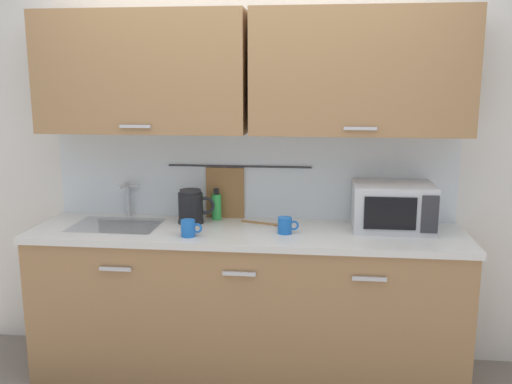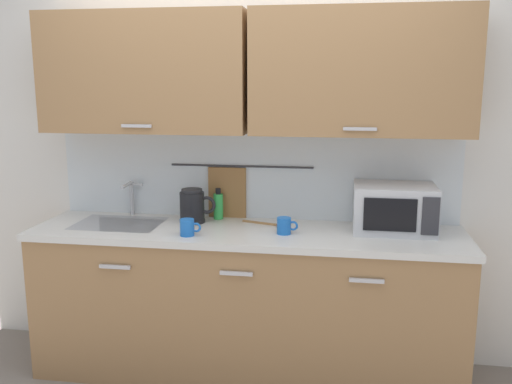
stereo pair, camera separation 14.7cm
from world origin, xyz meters
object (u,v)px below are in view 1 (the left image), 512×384
(wooden_spoon, at_px, (268,224))
(mug_near_sink, at_px, (189,228))
(microwave, at_px, (393,207))
(electric_kettle, at_px, (191,207))
(mug_by_kettle, at_px, (285,225))
(dish_soap_bottle, at_px, (217,206))

(wooden_spoon, bearing_deg, mug_near_sink, -143.24)
(microwave, distance_m, wooden_spoon, 0.75)
(electric_kettle, xyz_separation_m, mug_near_sink, (0.05, -0.30, -0.05))
(electric_kettle, xyz_separation_m, mug_by_kettle, (0.58, -0.18, -0.05))
(electric_kettle, bearing_deg, wooden_spoon, 1.55)
(electric_kettle, height_order, mug_near_sink, electric_kettle)
(electric_kettle, relative_size, dish_soap_bottle, 1.16)
(microwave, xyz_separation_m, wooden_spoon, (-0.73, 0.02, -0.13))
(dish_soap_bottle, height_order, mug_near_sink, dish_soap_bottle)
(dish_soap_bottle, relative_size, wooden_spoon, 0.72)
(electric_kettle, relative_size, mug_near_sink, 1.89)
(dish_soap_bottle, height_order, mug_by_kettle, dish_soap_bottle)
(mug_near_sink, bearing_deg, dish_soap_bottle, 78.26)
(electric_kettle, distance_m, dish_soap_bottle, 0.17)
(dish_soap_bottle, bearing_deg, mug_by_kettle, -32.37)
(electric_kettle, bearing_deg, mug_near_sink, -80.27)
(wooden_spoon, bearing_deg, electric_kettle, -178.45)
(dish_soap_bottle, bearing_deg, electric_kettle, -141.33)
(wooden_spoon, bearing_deg, mug_by_kettle, -57.91)
(microwave, xyz_separation_m, dish_soap_bottle, (-1.06, 0.12, -0.05))
(microwave, xyz_separation_m, mug_near_sink, (-1.15, -0.29, -0.09))
(mug_by_kettle, bearing_deg, wooden_spoon, 122.09)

